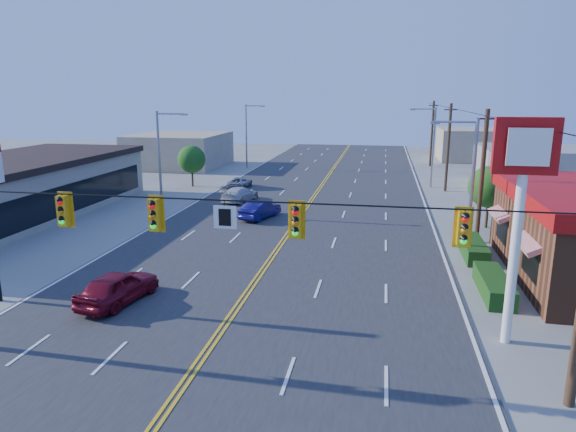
% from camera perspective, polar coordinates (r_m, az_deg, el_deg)
% --- Properties ---
extents(ground, '(160.00, 160.00, 0.00)m').
position_cam_1_polar(ground, '(18.87, -10.15, -16.27)').
color(ground, gray).
rests_on(ground, ground).
extents(road, '(20.00, 120.00, 0.06)m').
position_cam_1_polar(road, '(36.96, 0.70, -1.05)').
color(road, '#2D2D30').
rests_on(road, ground).
extents(signal_span, '(24.32, 0.34, 9.00)m').
position_cam_1_polar(signal_span, '(17.05, -11.20, -1.78)').
color(signal_span, '#47301E').
rests_on(signal_span, ground).
extents(kfc_pylon, '(2.20, 0.36, 8.50)m').
position_cam_1_polar(kfc_pylon, '(20.15, 24.53, 2.96)').
color(kfc_pylon, white).
rests_on(kfc_pylon, ground).
extents(strip_mall, '(10.40, 26.40, 4.40)m').
position_cam_1_polar(strip_mall, '(44.09, -29.29, 2.54)').
color(strip_mall, tan).
rests_on(strip_mall, ground).
extents(streetlight_se, '(2.55, 0.25, 8.00)m').
position_cam_1_polar(streetlight_se, '(30.02, 19.43, 3.53)').
color(streetlight_se, gray).
rests_on(streetlight_se, ground).
extents(streetlight_ne, '(2.55, 0.25, 8.00)m').
position_cam_1_polar(streetlight_ne, '(53.68, 15.64, 7.86)').
color(streetlight_ne, gray).
rests_on(streetlight_ne, ground).
extents(streetlight_sw, '(2.55, 0.25, 8.00)m').
position_cam_1_polar(streetlight_sw, '(41.18, -13.86, 6.41)').
color(streetlight_sw, gray).
rests_on(streetlight_sw, ground).
extents(streetlight_nw, '(2.55, 0.25, 8.00)m').
position_cam_1_polar(streetlight_nw, '(65.65, -4.49, 9.25)').
color(streetlight_nw, gray).
rests_on(streetlight_nw, ground).
extents(utility_pole_near, '(0.28, 0.28, 8.40)m').
position_cam_1_polar(utility_pole_near, '(34.20, 20.74, 4.03)').
color(utility_pole_near, '#47301E').
rests_on(utility_pole_near, ground).
extents(utility_pole_mid, '(0.28, 0.28, 8.40)m').
position_cam_1_polar(utility_pole_mid, '(51.88, 17.36, 7.22)').
color(utility_pole_mid, '#47301E').
rests_on(utility_pole_mid, ground).
extents(utility_pole_far, '(0.28, 0.28, 8.40)m').
position_cam_1_polar(utility_pole_far, '(69.72, 15.69, 8.78)').
color(utility_pole_far, '#47301E').
rests_on(utility_pole_far, ground).
extents(tree_kfc_rear, '(2.94, 2.94, 4.41)m').
position_cam_1_polar(tree_kfc_rear, '(38.52, 21.48, 3.02)').
color(tree_kfc_rear, '#47301E').
rests_on(tree_kfc_rear, ground).
extents(tree_west, '(2.80, 2.80, 4.20)m').
position_cam_1_polar(tree_west, '(53.22, -10.66, 6.22)').
color(tree_west, '#47301E').
rests_on(tree_west, ground).
extents(bld_east_mid, '(12.00, 10.00, 4.00)m').
position_cam_1_polar(bld_east_mid, '(57.97, 26.44, 4.83)').
color(bld_east_mid, gray).
rests_on(bld_east_mid, ground).
extents(bld_west_far, '(11.00, 12.00, 4.20)m').
position_cam_1_polar(bld_west_far, '(68.80, -11.94, 7.17)').
color(bld_west_far, tan).
rests_on(bld_west_far, ground).
extents(bld_east_far, '(10.00, 10.00, 4.40)m').
position_cam_1_polar(bld_east_far, '(78.66, 20.08, 7.48)').
color(bld_east_far, tan).
rests_on(bld_east_far, ground).
extents(car_magenta, '(2.53, 4.59, 1.48)m').
position_cam_1_polar(car_magenta, '(24.59, -18.37, -7.62)').
color(car_magenta, maroon).
rests_on(car_magenta, ground).
extents(car_blue, '(2.62, 4.30, 1.34)m').
position_cam_1_polar(car_blue, '(38.89, -3.12, 0.63)').
color(car_blue, '#110E55').
rests_on(car_blue, ground).
extents(car_white, '(2.76, 4.73, 1.29)m').
position_cam_1_polar(car_white, '(45.15, -5.36, 2.36)').
color(car_white, silver).
rests_on(car_white, ground).
extents(car_silver, '(1.89, 3.87, 1.06)m').
position_cam_1_polar(car_silver, '(51.86, -5.38, 3.67)').
color(car_silver, '#969599').
rests_on(car_silver, ground).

